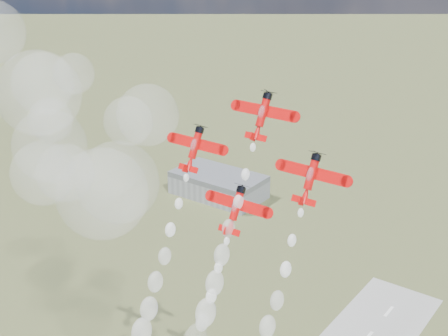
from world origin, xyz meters
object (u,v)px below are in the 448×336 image
plane_left (195,148)px  plane_slot (236,208)px  plane_right (311,177)px  hangar (218,185)px  plane_lead (262,115)px

plane_left → plane_slot: plane_left is taller
plane_right → plane_slot: size_ratio=1.00×
hangar → plane_left: bearing=-55.0°
plane_right → plane_slot: 16.22m
plane_left → plane_slot: (13.29, -4.32, -8.24)m
plane_right → plane_slot: (-13.29, -4.32, -8.24)m
plane_slot → hangar: bearing=127.3°
plane_lead → plane_right: size_ratio=1.00×
plane_lead → plane_right: bearing=-18.0°
plane_lead → plane_slot: plane_lead is taller
hangar → plane_left: 219.82m
hangar → plane_slot: plane_slot is taller
plane_lead → plane_slot: size_ratio=1.00×
plane_slot → plane_left: bearing=162.0°
plane_left → plane_slot: size_ratio=1.00×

